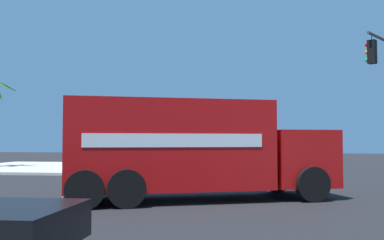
# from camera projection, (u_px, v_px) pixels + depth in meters

# --- Properties ---
(ground_plane) EXTENTS (100.00, 100.00, 0.00)m
(ground_plane) POSITION_uv_depth(u_px,v_px,m) (240.00, 196.00, 14.06)
(ground_plane) COLOR black
(sidewalk_corner_far) EXTENTS (11.02, 11.02, 0.14)m
(sidewalk_corner_far) POSITION_uv_depth(u_px,v_px,m) (51.00, 167.00, 28.08)
(sidewalk_corner_far) COLOR beige
(sidewalk_corner_far) RESTS_ON ground
(delivery_truck) EXTENTS (5.26, 8.19, 2.88)m
(delivery_truck) POSITION_uv_depth(u_px,v_px,m) (191.00, 149.00, 13.13)
(delivery_truck) COLOR red
(delivery_truck) RESTS_ON ground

